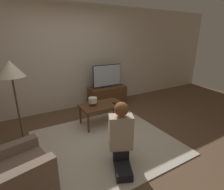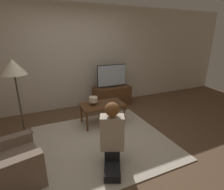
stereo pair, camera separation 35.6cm
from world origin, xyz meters
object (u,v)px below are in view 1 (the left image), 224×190
object	(u,v)px
armchair	(5,179)
floor_lamp	(11,73)
person_kneeling	(121,135)
table_lamp	(93,101)
tv	(107,76)
coffee_table	(102,106)

from	to	relation	value
armchair	floor_lamp	bearing A→B (deg)	-24.08
armchair	person_kneeling	bearing A→B (deg)	-109.31
floor_lamp	person_kneeling	distance (m)	2.03
person_kneeling	table_lamp	world-z (taller)	person_kneeling
floor_lamp	tv	bearing A→B (deg)	18.82
floor_lamp	table_lamp	distance (m)	1.55
coffee_table	person_kneeling	xyz separation A→B (m)	(-0.34, -1.27, 0.09)
tv	person_kneeling	xyz separation A→B (m)	(-0.97, -2.18, -0.34)
tv	table_lamp	bearing A→B (deg)	-133.51
tv	coffee_table	size ratio (longest dim) A/B	0.90
floor_lamp	table_lamp	size ratio (longest dim) A/B	8.18
tv	armchair	distance (m)	3.21
tv	floor_lamp	world-z (taller)	floor_lamp
tv	armchair	xyz separation A→B (m)	(-2.44, -2.00, -0.56)
tv	coffee_table	xyz separation A→B (m)	(-0.62, -0.90, -0.43)
tv	floor_lamp	xyz separation A→B (m)	(-2.19, -0.75, 0.43)
armchair	table_lamp	distance (m)	2.02
coffee_table	floor_lamp	world-z (taller)	floor_lamp
armchair	tv	bearing A→B (deg)	-63.30
table_lamp	floor_lamp	bearing A→B (deg)	175.56
table_lamp	coffee_table	bearing A→B (deg)	-15.40
tv	armchair	world-z (taller)	tv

